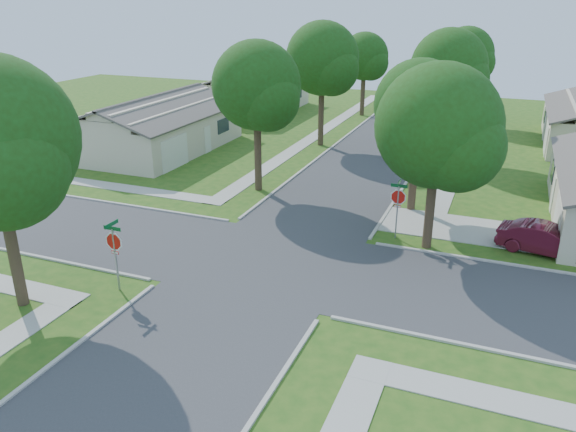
% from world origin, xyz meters
% --- Properties ---
extents(ground, '(100.00, 100.00, 0.00)m').
position_xyz_m(ground, '(0.00, 0.00, 0.00)').
color(ground, '#255216').
rests_on(ground, ground).
extents(road_ns, '(7.00, 100.00, 0.02)m').
position_xyz_m(road_ns, '(0.00, 0.00, 0.00)').
color(road_ns, '#333335').
rests_on(road_ns, ground).
extents(sidewalk_ne, '(1.20, 40.00, 0.04)m').
position_xyz_m(sidewalk_ne, '(6.10, 26.00, 0.02)').
color(sidewalk_ne, '#9E9B91').
rests_on(sidewalk_ne, ground).
extents(sidewalk_nw, '(1.20, 40.00, 0.04)m').
position_xyz_m(sidewalk_nw, '(-6.10, 26.00, 0.02)').
color(sidewalk_nw, '#9E9B91').
rests_on(sidewalk_nw, ground).
extents(driveway, '(8.80, 3.60, 0.05)m').
position_xyz_m(driveway, '(7.90, 7.10, 0.03)').
color(driveway, '#9E9B91').
rests_on(driveway, ground).
extents(stop_sign_sw, '(1.05, 0.80, 2.98)m').
position_xyz_m(stop_sign_sw, '(-4.70, -4.70, 2.03)').
color(stop_sign_sw, gray).
rests_on(stop_sign_sw, ground).
extents(stop_sign_ne, '(1.05, 0.80, 2.98)m').
position_xyz_m(stop_sign_ne, '(4.70, 4.70, 2.03)').
color(stop_sign_ne, gray).
rests_on(stop_sign_ne, ground).
extents(tree_e_near, '(4.97, 4.80, 8.28)m').
position_xyz_m(tree_e_near, '(4.75, 9.01, 5.64)').
color(tree_e_near, '#38281C').
rests_on(tree_e_near, ground).
extents(tree_e_mid, '(5.59, 5.40, 9.21)m').
position_xyz_m(tree_e_mid, '(4.76, 21.01, 6.25)').
color(tree_e_mid, '#38281C').
rests_on(tree_e_mid, ground).
extents(tree_e_far, '(5.17, 5.00, 8.72)m').
position_xyz_m(tree_e_far, '(4.75, 34.01, 5.98)').
color(tree_e_far, '#38281C').
rests_on(tree_e_far, ground).
extents(tree_w_near, '(5.38, 5.20, 8.97)m').
position_xyz_m(tree_w_near, '(-4.64, 9.01, 6.12)').
color(tree_w_near, '#38281C').
rests_on(tree_w_near, ground).
extents(tree_w_mid, '(5.80, 5.60, 9.56)m').
position_xyz_m(tree_w_mid, '(-4.64, 21.01, 6.49)').
color(tree_w_mid, '#38281C').
rests_on(tree_w_mid, ground).
extents(tree_w_far, '(4.76, 4.60, 8.04)m').
position_xyz_m(tree_w_far, '(-4.65, 34.01, 5.51)').
color(tree_w_far, '#38281C').
rests_on(tree_w_far, ground).
extents(tree_ne_corner, '(5.80, 5.60, 8.66)m').
position_xyz_m(tree_ne_corner, '(6.36, 4.21, 5.59)').
color(tree_ne_corner, '#38281C').
rests_on(tree_ne_corner, ground).
extents(house_nw_near, '(8.42, 13.60, 4.23)m').
position_xyz_m(house_nw_near, '(-15.99, 15.00, 1.52)').
color(house_nw_near, beige).
rests_on(house_nw_near, ground).
extents(house_nw_far, '(8.42, 13.60, 4.23)m').
position_xyz_m(house_nw_far, '(-15.99, 32.00, 1.52)').
color(house_nw_far, beige).
rests_on(house_nw_far, ground).
extents(car_driveway, '(4.46, 2.27, 1.40)m').
position_xyz_m(car_driveway, '(11.50, 5.50, 0.70)').
color(car_driveway, '#561122').
rests_on(car_driveway, ground).
extents(car_curb_east, '(2.13, 4.57, 1.52)m').
position_xyz_m(car_curb_east, '(3.20, 19.44, 0.76)').
color(car_curb_east, black).
rests_on(car_curb_east, ground).
extents(car_curb_west, '(2.16, 4.18, 1.16)m').
position_xyz_m(car_curb_west, '(-3.20, 37.76, 0.58)').
color(car_curb_west, black).
rests_on(car_curb_west, ground).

